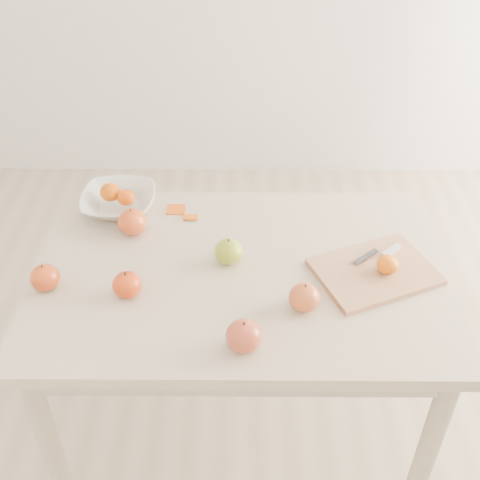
{
  "coord_description": "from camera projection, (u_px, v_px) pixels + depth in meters",
  "views": [
    {
      "loc": [
        0.01,
        -1.31,
        1.91
      ],
      "look_at": [
        0.0,
        0.05,
        0.82
      ],
      "focal_mm": 45.0,
      "sensor_mm": 36.0,
      "label": 1
    }
  ],
  "objects": [
    {
      "name": "board_tangerine",
      "position": [
        388.0,
        265.0,
        1.7
      ],
      "size": [
        0.06,
        0.06,
        0.05
      ],
      "primitive_type": "ellipsoid",
      "color": "orange",
      "rests_on": "cutting_board"
    },
    {
      "name": "ground",
      "position": [
        240.0,
        422.0,
        2.21
      ],
      "size": [
        3.5,
        3.5,
        0.0
      ],
      "primitive_type": "plane",
      "color": "#C6B293",
      "rests_on": "ground"
    },
    {
      "name": "bowl_tangerine_near",
      "position": [
        110.0,
        192.0,
        1.95
      ],
      "size": [
        0.07,
        0.07,
        0.06
      ],
      "primitive_type": "ellipsoid",
      "color": "#CD4907",
      "rests_on": "fruit_bowl"
    },
    {
      "name": "apple_red_d",
      "position": [
        45.0,
        278.0,
        1.66
      ],
      "size": [
        0.08,
        0.08,
        0.07
      ],
      "primitive_type": "ellipsoid",
      "color": "#981106",
      "rests_on": "table"
    },
    {
      "name": "bowl_tangerine_far",
      "position": [
        126.0,
        197.0,
        1.94
      ],
      "size": [
        0.06,
        0.06,
        0.05
      ],
      "primitive_type": "ellipsoid",
      "color": "red",
      "rests_on": "fruit_bowl"
    },
    {
      "name": "apple_red_c",
      "position": [
        244.0,
        336.0,
        1.49
      ],
      "size": [
        0.09,
        0.09,
        0.08
      ],
      "primitive_type": "ellipsoid",
      "color": "maroon",
      "rests_on": "table"
    },
    {
      "name": "paring_knife",
      "position": [
        387.0,
        252.0,
        1.77
      ],
      "size": [
        0.16,
        0.1,
        0.01
      ],
      "color": "silver",
      "rests_on": "cutting_board"
    },
    {
      "name": "apple_red_a",
      "position": [
        132.0,
        222.0,
        1.86
      ],
      "size": [
        0.09,
        0.09,
        0.08
      ],
      "primitive_type": "ellipsoid",
      "color": "#9B2311",
      "rests_on": "table"
    },
    {
      "name": "orange_peel_a",
      "position": [
        176.0,
        211.0,
        1.97
      ],
      "size": [
        0.06,
        0.05,
        0.01
      ],
      "primitive_type": "cube",
      "rotation": [
        0.21,
        0.0,
        0.02
      ],
      "color": "#E85810",
      "rests_on": "table"
    },
    {
      "name": "apple_red_b",
      "position": [
        127.0,
        285.0,
        1.64
      ],
      "size": [
        0.08,
        0.08,
        0.07
      ],
      "primitive_type": "ellipsoid",
      "color": "#A00E04",
      "rests_on": "table"
    },
    {
      "name": "apple_green",
      "position": [
        229.0,
        251.0,
        1.75
      ],
      "size": [
        0.08,
        0.08,
        0.08
      ],
      "primitive_type": "ellipsoid",
      "color": "#678914",
      "rests_on": "table"
    },
    {
      "name": "orange_peel_b",
      "position": [
        191.0,
        218.0,
        1.94
      ],
      "size": [
        0.05,
        0.04,
        0.01
      ],
      "primitive_type": "cube",
      "rotation": [
        -0.14,
        0.0,
        0.01
      ],
      "color": "#D0560E",
      "rests_on": "table"
    },
    {
      "name": "apple_red_e",
      "position": [
        304.0,
        297.0,
        1.6
      ],
      "size": [
        0.08,
        0.08,
        0.08
      ],
      "primitive_type": "ellipsoid",
      "color": "maroon",
      "rests_on": "table"
    },
    {
      "name": "cutting_board",
      "position": [
        375.0,
        272.0,
        1.73
      ],
      "size": [
        0.39,
        0.35,
        0.02
      ],
      "primitive_type": "cube",
      "rotation": [
        0.0,
        0.0,
        0.4
      ],
      "color": "tan",
      "rests_on": "table"
    },
    {
      "name": "table",
      "position": [
        240.0,
        294.0,
        1.81
      ],
      "size": [
        1.2,
        0.8,
        0.75
      ],
      "color": "beige",
      "rests_on": "ground"
    },
    {
      "name": "fruit_bowl",
      "position": [
        119.0,
        202.0,
        1.96
      ],
      "size": [
        0.24,
        0.24,
        0.06
      ],
      "primitive_type": "imported",
      "color": "white",
      "rests_on": "table"
    }
  ]
}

